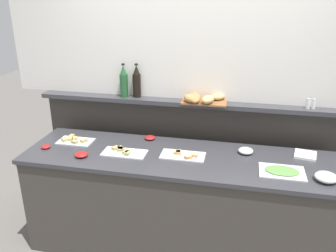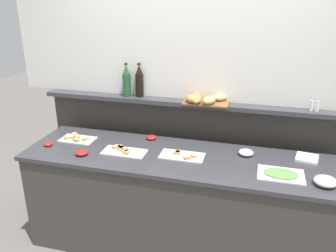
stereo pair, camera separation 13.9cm
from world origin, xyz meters
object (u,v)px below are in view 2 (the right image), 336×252
at_px(condiment_bowl_red, 48,144).
at_px(glass_bowl_large, 326,182).
at_px(glass_bowl_medium, 246,153).
at_px(pepper_shaker, 317,106).
at_px(sandwich_platter_front, 77,139).
at_px(wine_bottle_green, 127,81).
at_px(sandwich_platter_side, 123,151).
at_px(bread_basket, 204,99).
at_px(condiment_bowl_cream, 151,137).
at_px(condiment_bowl_teal, 82,153).
at_px(napkin_stack, 307,158).
at_px(wine_bottle_dark, 139,82).
at_px(sandwich_platter_rear, 182,156).
at_px(salt_shaker, 311,106).
at_px(cold_cuts_platter, 281,174).

bearing_deg(condiment_bowl_red, glass_bowl_large, -2.05).
height_order(glass_bowl_medium, pepper_shaker, pepper_shaker).
xyz_separation_m(sandwich_platter_front, wine_bottle_green, (0.36, 0.38, 0.47)).
distance_m(glass_bowl_large, wine_bottle_green, 1.89).
bearing_deg(sandwich_platter_side, condiment_bowl_red, -175.97).
distance_m(sandwich_platter_front, bread_basket, 1.21).
bearing_deg(glass_bowl_medium, bread_basket, 147.70).
distance_m(glass_bowl_medium, condiment_bowl_cream, 0.87).
height_order(condiment_bowl_teal, napkin_stack, condiment_bowl_teal).
bearing_deg(sandwich_platter_front, wine_bottle_dark, 40.62).
bearing_deg(pepper_shaker, glass_bowl_large, -86.92).
xyz_separation_m(condiment_bowl_teal, wine_bottle_dark, (0.28, 0.68, 0.46)).
height_order(sandwich_platter_rear, salt_shaker, salt_shaker).
distance_m(cold_cuts_platter, condiment_bowl_cream, 1.20).
bearing_deg(glass_bowl_large, wine_bottle_green, 159.54).
relative_size(condiment_bowl_red, salt_shaker, 0.93).
distance_m(sandwich_platter_side, wine_bottle_dark, 0.71).
relative_size(condiment_bowl_teal, wine_bottle_green, 0.35).
bearing_deg(cold_cuts_platter, sandwich_platter_front, 173.75).
xyz_separation_m(sandwich_platter_side, salt_shaker, (1.49, 0.51, 0.37)).
height_order(condiment_bowl_cream, condiment_bowl_red, condiment_bowl_cream).
height_order(cold_cuts_platter, condiment_bowl_teal, condiment_bowl_teal).
distance_m(condiment_bowl_red, napkin_stack, 2.20).
relative_size(sandwich_platter_rear, wine_bottle_green, 1.15).
xyz_separation_m(glass_bowl_large, condiment_bowl_teal, (-1.89, -0.01, -0.01)).
bearing_deg(sandwich_platter_front, glass_bowl_medium, 3.11).
relative_size(glass_bowl_medium, condiment_bowl_red, 1.54).
xyz_separation_m(sandwich_platter_side, sandwich_platter_front, (-0.51, 0.13, 0.00)).
bearing_deg(napkin_stack, glass_bowl_large, -77.98).
relative_size(glass_bowl_medium, condiment_bowl_teal, 1.14).
bearing_deg(glass_bowl_medium, condiment_bowl_cream, 172.48).
relative_size(condiment_bowl_teal, bread_basket, 0.27).
height_order(napkin_stack, wine_bottle_dark, wine_bottle_dark).
distance_m(condiment_bowl_teal, bread_basket, 1.15).
height_order(sandwich_platter_side, glass_bowl_large, glass_bowl_large).
relative_size(sandwich_platter_side, cold_cuts_platter, 1.10).
bearing_deg(sandwich_platter_rear, condiment_bowl_cream, 142.08).
xyz_separation_m(sandwich_platter_side, condiment_bowl_teal, (-0.32, -0.14, 0.01)).
bearing_deg(cold_cuts_platter, sandwich_platter_side, 177.10).
relative_size(wine_bottle_dark, salt_shaker, 3.63).
xyz_separation_m(glass_bowl_medium, bread_basket, (-0.42, 0.26, 0.35)).
bearing_deg(cold_cuts_platter, wine_bottle_green, 157.96).
height_order(condiment_bowl_teal, condiment_bowl_cream, condiment_bowl_teal).
xyz_separation_m(glass_bowl_large, condiment_bowl_cream, (-1.43, 0.46, -0.01)).
bearing_deg(sandwich_platter_side, condiment_bowl_cream, 66.39).
bearing_deg(wine_bottle_green, condiment_bowl_red, -133.92).
distance_m(glass_bowl_large, pepper_shaker, 0.73).
distance_m(sandwich_platter_rear, condiment_bowl_cream, 0.45).
distance_m(cold_cuts_platter, glass_bowl_medium, 0.39).
distance_m(sandwich_platter_side, pepper_shaker, 1.66).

